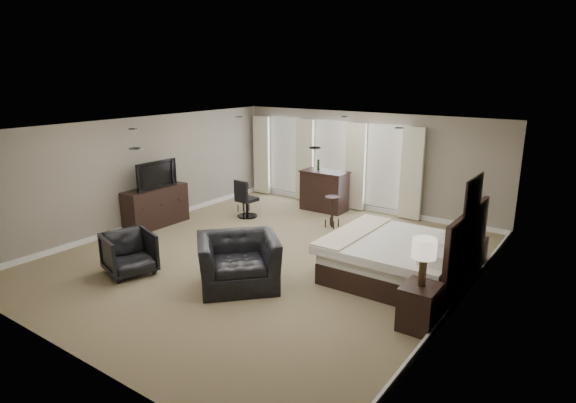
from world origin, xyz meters
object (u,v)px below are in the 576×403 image
Objects in this scene: tv at (154,185)px; bar_counter at (324,191)px; lamp_far at (477,223)px; bed at (402,240)px; armchair_far at (129,251)px; dresser at (156,207)px; bar_stool_right at (332,212)px; lamp_near at (423,263)px; desk_chair at (247,198)px; bar_stool_left at (243,199)px; nightstand_near at (420,307)px; nightstand_far at (474,251)px; armchair_near at (238,253)px.

tv is 0.92× the size of bar_counter.
bed is at bearing -121.54° from lamp_far.
tv is 2.93m from armchair_far.
tv reaches higher than armchair_far.
bed is at bearing 4.23° from dresser.
bed is 3.05× the size of bar_stool_right.
lamp_near reaches higher than desk_chair.
tv is 1.61× the size of bar_stool_left.
bar_stool_right reaches higher than nightstand_near.
bar_counter reaches higher than desk_chair.
dresser is at bearing 0.00° from tv.
dresser is at bearing -146.59° from bar_stool_right.
desk_chair is at bearing 53.69° from dresser.
tv is at bearing -164.68° from lamp_far.
nightstand_near is 2.95m from lamp_far.
dresser reaches higher than bar_stool_right.
desk_chair is (-4.70, 1.36, -0.24)m from bed.
bar_counter reaches higher than dresser.
lamp_far reaches higher than bar_stool_right.
nightstand_far is (0.00, 2.90, -0.06)m from nightstand_near.
desk_chair is at bearing -179.10° from nightstand_far.
tv reaches higher than nightstand_near.
armchair_near is (-3.08, -0.42, 0.26)m from nightstand_near.
dresser is 1.20× the size of armchair_near.
tv is (-6.92, 1.00, 0.69)m from nightstand_near.
nightstand_near is at bearing -98.25° from tv.
lamp_near reaches higher than dresser.
tv is at bearing -126.92° from bar_counter.
nightstand_far is 2.99m from lamp_near.
lamp_far is 6.02m from bar_stool_left.
tv is (-6.92, 1.00, 0.00)m from lamp_near.
bar_counter is at bearing -123.14° from desk_chair.
tv is at bearing -90.00° from dresser.
tv is 4.12m from armchair_near.
desk_chair is (1.33, 1.81, -0.52)m from tv.
lamp_near is at bearing -98.25° from tv.
armchair_near is at bearing -20.41° from dresser.
lamp_near is at bearing -44.50° from bar_stool_right.
dresser is 2.24m from desk_chair.
lamp_far is at bearing 15.32° from dresser.
nightstand_far is 6.00m from bar_stool_left.
lamp_far is 0.47× the size of armchair_near.
lamp_far is at bearing -20.18° from bar_counter.
desk_chair is at bearing 163.84° from bed.
lamp_near is (0.89, -1.45, 0.28)m from bed.
bar_stool_right is (-3.39, 3.33, -0.63)m from lamp_near.
armchair_near reaches higher than nightstand_far.
bed is 1.77m from nightstand_far.
tv is at bearing -164.68° from nightstand_far.
tv reaches higher than nightstand_far.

